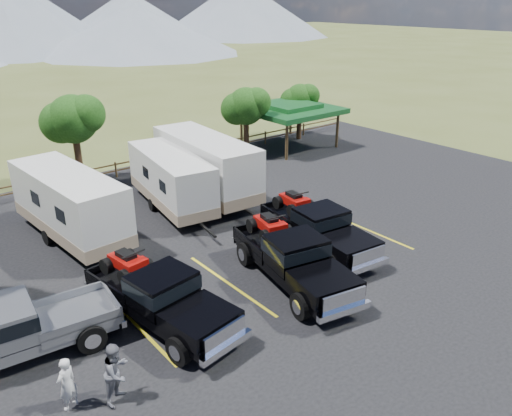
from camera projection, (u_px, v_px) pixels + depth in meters
ground at (343, 313)px, 17.56m from camera, size 320.00×320.00×0.00m
asphalt_lot at (286, 278)px, 19.69m from camera, size 44.00×34.00×0.04m
stall_lines at (270, 268)px, 20.40m from camera, size 12.12×5.50×0.01m
tree_ne_a at (246, 106)px, 33.57m from camera, size 3.11×2.92×4.76m
tree_ne_b at (300, 99)px, 37.91m from camera, size 2.77×2.59×4.27m
tree_north at (72, 119)px, 28.46m from camera, size 3.46×3.24×5.25m
rail_fence at (145, 162)px, 31.70m from camera, size 36.12×0.12×1.00m
pavilion at (289, 109)px, 36.17m from camera, size 6.20×6.20×3.22m
rig_left at (158, 294)px, 16.73m from camera, size 2.99×6.64×2.14m
rig_center at (292, 256)px, 19.10m from camera, size 3.38×6.92×2.21m
rig_right at (317, 226)px, 21.72m from camera, size 2.89×6.64×2.15m
trailer_left at (70, 205)px, 22.25m from camera, size 2.94×9.15×3.17m
trailer_center at (171, 180)px, 25.61m from camera, size 3.19×8.54×2.95m
trailer_right at (206, 166)px, 27.12m from camera, size 3.05×9.66×3.35m
pickup_silver at (13, 331)px, 14.97m from camera, size 6.55×2.75×1.91m
person_a at (67, 384)px, 13.19m from camera, size 0.69×0.59×1.60m
person_b at (117, 372)px, 13.43m from camera, size 1.11×1.04×1.81m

